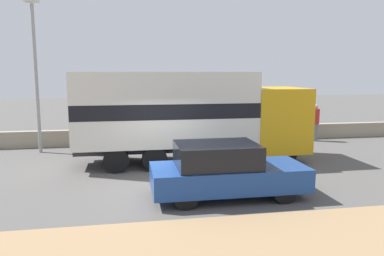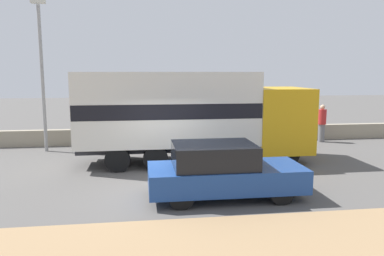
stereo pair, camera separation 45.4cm
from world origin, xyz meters
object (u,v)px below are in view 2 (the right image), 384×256
at_px(street_lamp, 41,64).
at_px(pedestrian, 322,123).
at_px(car_hatchback, 222,171).
at_px(box_truck, 189,112).

relative_size(street_lamp, pedestrian, 3.49).
bearing_deg(car_hatchback, box_truck, 95.03).
bearing_deg(box_truck, street_lamp, 154.36).
xyz_separation_m(box_truck, pedestrian, (6.82, 3.22, -0.94)).
height_order(street_lamp, pedestrian, street_lamp).
relative_size(street_lamp, car_hatchback, 1.52).
relative_size(box_truck, car_hatchback, 2.05).
bearing_deg(pedestrian, car_hatchback, -131.69).
xyz_separation_m(street_lamp, pedestrian, (12.58, 0.46, -2.74)).
distance_m(street_lamp, pedestrian, 12.88).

